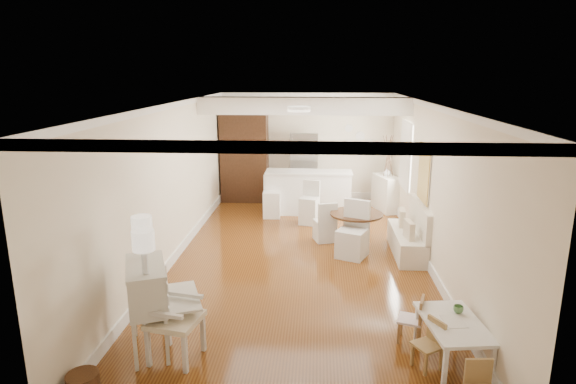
# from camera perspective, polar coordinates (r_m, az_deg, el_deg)

# --- Properties ---
(room) EXTENTS (9.00, 9.04, 2.82)m
(room) POSITION_cam_1_polar(r_m,az_deg,el_deg) (8.54, 1.75, 5.05)
(room) COLOR brown
(room) RESTS_ON ground
(secretary_bureau) EXTENTS (1.14, 1.15, 1.12)m
(secretary_bureau) POSITION_cam_1_polar(r_m,az_deg,el_deg) (6.17, -16.24, -13.04)
(secretary_bureau) COLOR silver
(secretary_bureau) RESTS_ON ground
(gustavian_armchair) EXTENTS (0.71, 0.71, 1.05)m
(gustavian_armchair) POSITION_cam_1_polar(r_m,az_deg,el_deg) (5.94, -13.26, -14.35)
(gustavian_armchair) COLOR silver
(gustavian_armchair) RESTS_ON ground
(kids_table) EXTENTS (0.75, 1.11, 0.52)m
(kids_table) POSITION_cam_1_polar(r_m,az_deg,el_deg) (6.16, 18.84, -16.44)
(kids_table) COLOR white
(kids_table) RESTS_ON ground
(kids_chair_a) EXTENTS (0.39, 0.39, 0.59)m
(kids_chair_a) POSITION_cam_1_polar(r_m,az_deg,el_deg) (5.95, 16.19, -16.98)
(kids_chair_a) COLOR #A8844C
(kids_chair_a) RESTS_ON ground
(kids_chair_b) EXTENTS (0.37, 0.37, 0.61)m
(kids_chair_b) POSITION_cam_1_polar(r_m,az_deg,el_deg) (6.42, 14.29, -14.35)
(kids_chair_b) COLOR #966E44
(kids_chair_b) RESTS_ON ground
(banquette) EXTENTS (0.52, 1.60, 0.98)m
(banquette) POSITION_cam_1_polar(r_m,az_deg,el_deg) (9.21, 13.98, -4.25)
(banquette) COLOR silver
(banquette) RESTS_ON ground
(dining_table) EXTENTS (1.26, 1.26, 0.69)m
(dining_table) POSITION_cam_1_polar(r_m,az_deg,el_deg) (9.41, 8.05, -4.50)
(dining_table) COLOR #472A17
(dining_table) RESTS_ON ground
(slip_chair_near) EXTENTS (0.66, 0.67, 1.04)m
(slip_chair_near) POSITION_cam_1_polar(r_m,az_deg,el_deg) (8.87, 7.65, -4.46)
(slip_chair_near) COLOR silver
(slip_chair_near) RESTS_ON ground
(slip_chair_far) EXTENTS (0.49, 0.50, 0.82)m
(slip_chair_far) POSITION_cam_1_polar(r_m,az_deg,el_deg) (9.69, 4.40, -3.44)
(slip_chair_far) COLOR silver
(slip_chair_far) RESTS_ON ground
(breakfast_counter) EXTENTS (2.05, 0.65, 1.03)m
(breakfast_counter) POSITION_cam_1_polar(r_m,az_deg,el_deg) (11.55, 2.46, -0.02)
(breakfast_counter) COLOR white
(breakfast_counter) RESTS_ON ground
(bar_stool_left) EXTENTS (0.41, 0.41, 0.98)m
(bar_stool_left) POSITION_cam_1_polar(r_m,az_deg,el_deg) (11.22, -1.95, -0.57)
(bar_stool_left) COLOR white
(bar_stool_left) RESTS_ON ground
(bar_stool_right) EXTENTS (0.48, 0.48, 0.97)m
(bar_stool_right) POSITION_cam_1_polar(r_m,az_deg,el_deg) (10.72, 2.54, -1.30)
(bar_stool_right) COLOR silver
(bar_stool_right) RESTS_ON ground
(pantry_cabinet) EXTENTS (1.20, 0.60, 2.30)m
(pantry_cabinet) POSITION_cam_1_polar(r_m,az_deg,el_deg) (12.62, -5.16, 4.09)
(pantry_cabinet) COLOR #381E11
(pantry_cabinet) RESTS_ON ground
(fridge) EXTENTS (0.75, 0.65, 1.80)m
(fridge) POSITION_cam_1_polar(r_m,az_deg,el_deg) (12.49, 3.50, 2.85)
(fridge) COLOR silver
(fridge) RESTS_ON ground
(sideboard) EXTENTS (0.66, 0.98, 0.86)m
(sideboard) POSITION_cam_1_polar(r_m,az_deg,el_deg) (12.03, 11.58, -0.14)
(sideboard) COLOR white
(sideboard) RESTS_ON ground
(pencil_cup) EXTENTS (0.14, 0.14, 0.09)m
(pencil_cup) POSITION_cam_1_polar(r_m,az_deg,el_deg) (6.23, 19.53, -12.97)
(pencil_cup) COLOR #5B9054
(pencil_cup) RESTS_ON kids_table
(branch_vase) EXTENTS (0.21, 0.21, 0.18)m
(branch_vase) POSITION_cam_1_polar(r_m,az_deg,el_deg) (11.96, 11.66, 2.34)
(branch_vase) COLOR white
(branch_vase) RESTS_ON sideboard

